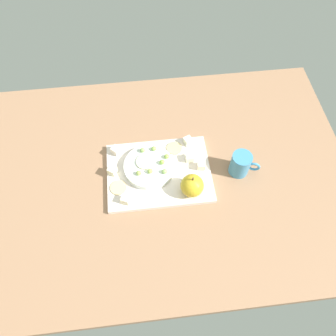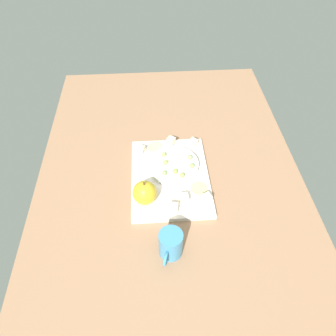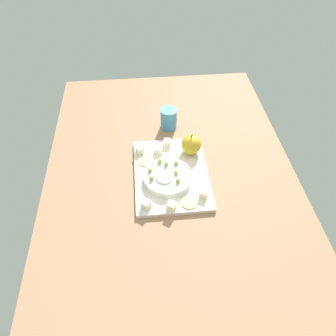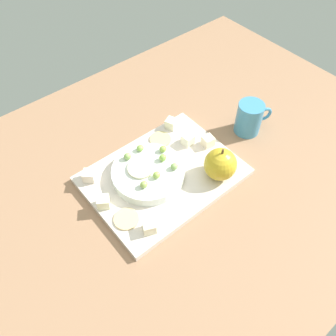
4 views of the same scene
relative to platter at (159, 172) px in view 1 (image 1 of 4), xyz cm
name	(u,v)px [view 1 (image 1 of 4)]	position (x,y,z in cm)	size (l,w,h in cm)	color
table	(157,177)	(-0.89, -0.37, -2.48)	(130.39, 87.76, 3.40)	#9B7152
platter	(159,172)	(0.00, 0.00, 0.00)	(33.91, 25.20, 1.56)	silver
serving_dish	(149,167)	(-3.11, 1.10, 1.99)	(16.33, 16.33, 2.41)	white
apple_whole	(192,186)	(9.52, -8.64, 4.44)	(7.33, 7.33, 7.33)	gold
apple_stem	(193,179)	(9.52, -8.64, 8.70)	(0.50, 0.50, 1.20)	brown
cheese_cube_0	(116,150)	(-13.66, 8.86, 2.05)	(2.54, 2.54, 2.54)	#F6E4CC
cheese_cube_1	(126,199)	(-11.25, -9.81, 2.05)	(2.54, 2.54, 2.54)	#F9EBC1
cheese_cube_2	(189,158)	(10.60, 3.13, 2.05)	(2.54, 2.54, 2.54)	white
cheese_cube_3	(112,171)	(-15.03, 1.01, 2.05)	(2.54, 2.54, 2.54)	#F7F3C7
cheese_cube_4	(188,141)	(11.08, 9.97, 2.05)	(2.54, 2.54, 2.54)	white
cheese_cube_5	(201,166)	(13.99, -0.66, 2.05)	(2.54, 2.54, 2.54)	#F9E4C5
cracker_0	(174,148)	(6.17, 8.25, 0.98)	(5.29, 5.29, 0.40)	#D4C17F
cracker_1	(118,188)	(-13.40, -4.86, 0.98)	(5.29, 5.29, 0.40)	#E2C389
grape_0	(143,150)	(-4.65, 6.57, 4.01)	(1.73, 1.56, 1.64)	#8FBC5F
grape_1	(139,173)	(-6.53, -2.02, 3.97)	(1.73, 1.56, 1.56)	#98B357
grape_2	(162,162)	(1.24, 1.20, 4.00)	(1.73, 1.56, 1.62)	#8EBE4C
grape_3	(164,171)	(1.65, -2.32, 3.91)	(1.73, 1.56, 1.43)	#90B862
grape_4	(154,149)	(-0.85, 6.84, 3.90)	(1.73, 1.56, 1.41)	#8EBD53
grape_5	(150,171)	(-2.86, -1.73, 3.96)	(1.73, 1.56, 1.54)	#A0C455
grape_6	(167,156)	(2.97, 3.26, 3.93)	(1.73, 1.56, 1.47)	#92B34C
apple_slice_0	(145,162)	(-4.20, 2.28, 3.49)	(5.84, 5.84, 0.60)	beige
cup	(241,164)	(26.49, -2.13, 3.47)	(9.42, 6.47, 8.50)	teal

